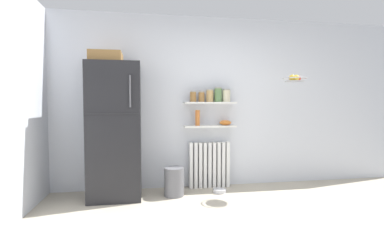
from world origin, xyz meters
name	(u,v)px	position (x,y,z in m)	size (l,w,h in m)	color
ground_plane	(229,226)	(0.00, 0.50, 0.00)	(7.04, 7.04, 0.00)	#B2A893
back_wall	(200,102)	(0.00, 2.05, 1.30)	(7.04, 0.10, 2.60)	silver
refrigerator	(115,129)	(-1.25, 1.68, 0.94)	(0.69, 0.68, 1.96)	black
radiator	(209,165)	(0.12, 1.92, 0.34)	(0.62, 0.12, 0.69)	white
wall_shelf_lower	(210,126)	(0.12, 1.89, 0.94)	(0.78, 0.22, 0.03)	white
wall_shelf_upper	(210,103)	(0.12, 1.89, 1.29)	(0.78, 0.22, 0.03)	white
storage_jar_0	(193,97)	(-0.14, 1.89, 1.38)	(0.09, 0.09, 0.17)	olive
storage_jar_1	(201,97)	(-0.01, 1.89, 1.38)	(0.09, 0.09, 0.16)	olive
storage_jar_2	(210,96)	(0.12, 1.89, 1.40)	(0.11, 0.11, 0.19)	tan
storage_jar_3	(218,95)	(0.25, 1.89, 1.41)	(0.11, 0.11, 0.22)	#5B7F4C
storage_jar_4	(226,96)	(0.38, 1.89, 1.40)	(0.12, 0.12, 0.20)	beige
vase	(198,118)	(-0.07, 1.89, 1.07)	(0.07, 0.07, 0.23)	#CC7033
shelf_bowl	(225,123)	(0.36, 1.89, 0.99)	(0.18, 0.18, 0.08)	orange
trash_bin	(174,182)	(-0.46, 1.58, 0.20)	(0.27, 0.27, 0.39)	slate
pet_food_bowl	(220,191)	(0.20, 1.62, 0.03)	(0.19, 0.19, 0.05)	#B7B7BC
hanging_fruit_basket	(295,79)	(1.25, 1.45, 1.63)	(0.33, 0.33, 0.10)	#B2B2B7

